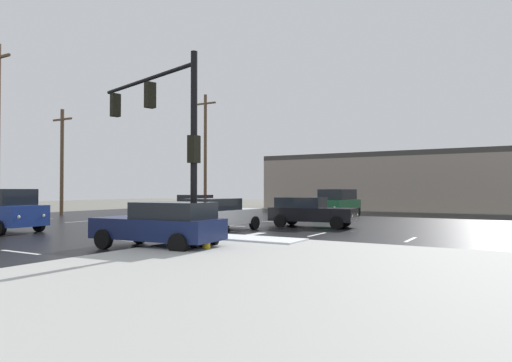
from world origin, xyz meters
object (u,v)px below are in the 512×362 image
at_px(utility_pole_distant, 205,151).
at_px(sedan_navy, 161,224).
at_px(sedan_white, 219,214).
at_px(sedan_black, 310,211).
at_px(traffic_signal_mast, 166,121).
at_px(fire_hydrant, 206,236).
at_px(sedan_red, 200,204).
at_px(utility_pole_far, 62,160).
at_px(suv_green, 338,202).

bearing_deg(utility_pole_distant, sedan_navy, -56.61).
height_order(sedan_white, sedan_black, same).
xyz_separation_m(sedan_navy, sedan_black, (0.76, 10.77, 0.00)).
height_order(sedan_navy, sedan_black, same).
bearing_deg(traffic_signal_mast, fire_hydrant, -176.71).
relative_size(traffic_signal_mast, utility_pole_distant, 0.61).
relative_size(traffic_signal_mast, fire_hydrant, 8.09).
xyz_separation_m(sedan_red, utility_pole_far, (-8.80, -6.33, 3.55)).
relative_size(sedan_white, sedan_navy, 0.99).
xyz_separation_m(utility_pole_far, utility_pole_distant, (7.03, 9.42, 1.09)).
bearing_deg(fire_hydrant, sedan_white, 121.70).
height_order(traffic_signal_mast, utility_pole_far, utility_pole_far).
bearing_deg(traffic_signal_mast, sedan_black, -80.74).
bearing_deg(suv_green, traffic_signal_mast, 1.21).
bearing_deg(traffic_signal_mast, suv_green, -73.08).
distance_m(suv_green, utility_pole_far, 21.75).
height_order(sedan_black, utility_pole_far, utility_pole_far).
bearing_deg(sedan_red, suv_green, 12.21).
bearing_deg(suv_green, sedan_black, 10.03).
distance_m(traffic_signal_mast, sedan_white, 6.85).
bearing_deg(sedan_black, utility_pole_distant, 140.44).
relative_size(traffic_signal_mast, sedan_red, 1.40).
relative_size(sedan_navy, sedan_black, 1.00).
distance_m(utility_pole_far, utility_pole_distant, 11.81).
bearing_deg(sedan_white, utility_pole_far, 77.69).
xyz_separation_m(traffic_signal_mast, sedan_black, (1.11, 10.18, -3.59)).
distance_m(sedan_navy, utility_pole_far, 23.78).
relative_size(traffic_signal_mast, sedan_navy, 1.38).
distance_m(sedan_white, utility_pole_far, 19.68).
xyz_separation_m(suv_green, sedan_black, (1.59, -8.77, -0.24)).
bearing_deg(sedan_navy, utility_pole_distant, -60.84).
height_order(fire_hydrant, sedan_navy, sedan_navy).
bearing_deg(suv_green, utility_pole_far, -67.52).
xyz_separation_m(traffic_signal_mast, fire_hydrant, (2.14, -0.46, -3.90)).
bearing_deg(fire_hydrant, utility_pole_far, 153.65).
distance_m(sedan_red, sedan_black, 14.33).
relative_size(fire_hydrant, sedan_navy, 0.17).
relative_size(sedan_navy, utility_pole_far, 0.55).
bearing_deg(sedan_black, fire_hydrant, -89.51).
distance_m(suv_green, utility_pole_distant, 13.58).
bearing_deg(sedan_red, utility_pole_far, -142.18).
height_order(traffic_signal_mast, sedan_white, traffic_signal_mast).
relative_size(traffic_signal_mast, utility_pole_far, 0.76).
bearing_deg(sedan_black, traffic_signal_mast, -101.24).
bearing_deg(utility_pole_distant, sedan_black, -34.54).
bearing_deg(utility_pole_far, sedan_red, 35.73).
bearing_deg(sedan_red, traffic_signal_mast, -53.79).
bearing_deg(sedan_black, sedan_navy, -99.07).
relative_size(sedan_black, utility_pole_far, 0.55).
height_order(sedan_red, sedan_white, same).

